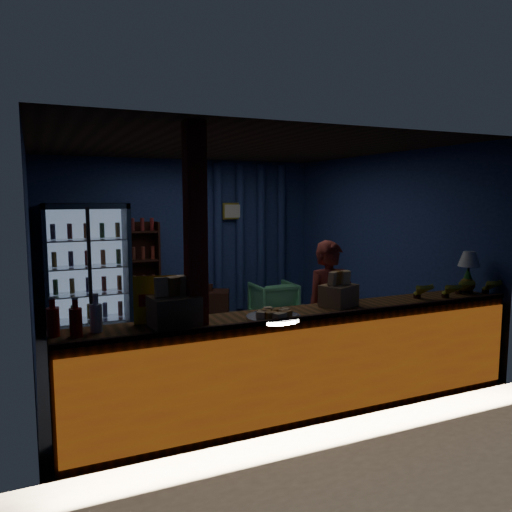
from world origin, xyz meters
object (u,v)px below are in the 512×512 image
at_px(green_chair, 273,301).
at_px(table_lamp, 469,261).
at_px(pastry_tray, 274,316).
at_px(shopkeeper, 330,312).

relative_size(green_chair, table_lamp, 1.48).
bearing_deg(green_chair, table_lamp, 105.69).
distance_m(green_chair, pastry_tray, 3.81).
xyz_separation_m(green_chair, table_lamp, (0.79, -3.20, 1.00)).
relative_size(shopkeeper, table_lamp, 3.35).
relative_size(green_chair, pastry_tray, 1.41).
xyz_separation_m(green_chair, pastry_tray, (-1.66, -3.37, 0.67)).
bearing_deg(table_lamp, pastry_tray, -176.07).
distance_m(pastry_tray, table_lamp, 2.47).
distance_m(green_chair, table_lamp, 3.45).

